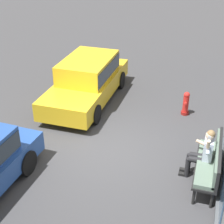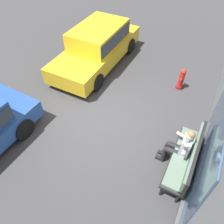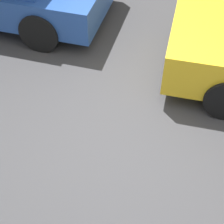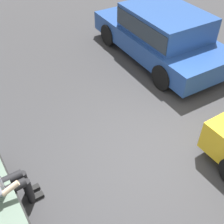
{
  "view_description": "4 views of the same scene",
  "coord_description": "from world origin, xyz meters",
  "px_view_note": "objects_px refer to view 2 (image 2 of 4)",
  "views": [
    {
      "loc": [
        7.67,
        2.6,
        5.6
      ],
      "look_at": [
        -0.05,
        0.18,
        1.13
      ],
      "focal_mm": 55.0,
      "sensor_mm": 36.0,
      "label": 1
    },
    {
      "loc": [
        4.07,
        2.6,
        5.22
      ],
      "look_at": [
        0.31,
        0.64,
        0.78
      ],
      "focal_mm": 35.0,
      "sensor_mm": 36.0,
      "label": 2
    },
    {
      "loc": [
        -0.43,
        2.6,
        3.42
      ],
      "look_at": [
        0.05,
        0.59,
        1.15
      ],
      "focal_mm": 55.0,
      "sensor_mm": 36.0,
      "label": 3
    },
    {
      "loc": [
        -2.41,
        2.6,
        4.24
      ],
      "look_at": [
        0.87,
        0.49,
        0.78
      ],
      "focal_mm": 45.0,
      "sensor_mm": 36.0,
      "label": 4
    }
  ],
  "objects_px": {
    "bench": "(187,157)",
    "person_on_phone": "(181,146)",
    "parked_car_near": "(98,44)",
    "fire_hydrant": "(181,79)"
  },
  "relations": [
    {
      "from": "person_on_phone",
      "to": "parked_car_near",
      "type": "xyz_separation_m",
      "value": [
        -3.2,
        -4.22,
        0.09
      ]
    },
    {
      "from": "person_on_phone",
      "to": "fire_hydrant",
      "type": "bearing_deg",
      "value": -166.55
    },
    {
      "from": "fire_hydrant",
      "to": "bench",
      "type": "bearing_deg",
      "value": 16.58
    },
    {
      "from": "bench",
      "to": "fire_hydrant",
      "type": "bearing_deg",
      "value": -163.42
    },
    {
      "from": "parked_car_near",
      "to": "fire_hydrant",
      "type": "xyz_separation_m",
      "value": [
        0.06,
        3.47,
        -0.44
      ]
    },
    {
      "from": "bench",
      "to": "person_on_phone",
      "type": "height_order",
      "value": "person_on_phone"
    },
    {
      "from": "person_on_phone",
      "to": "parked_car_near",
      "type": "height_order",
      "value": "parked_car_near"
    },
    {
      "from": "person_on_phone",
      "to": "parked_car_near",
      "type": "relative_size",
      "value": 0.3
    },
    {
      "from": "fire_hydrant",
      "to": "person_on_phone",
      "type": "bearing_deg",
      "value": 13.45
    },
    {
      "from": "person_on_phone",
      "to": "parked_car_near",
      "type": "distance_m",
      "value": 5.3
    }
  ]
}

